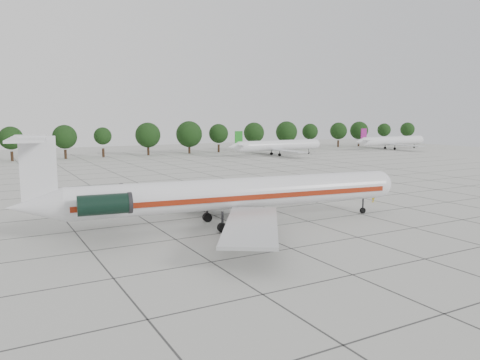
{
  "coord_description": "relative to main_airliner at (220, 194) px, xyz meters",
  "views": [
    {
      "loc": [
        -31.96,
        -49.52,
        12.0
      ],
      "look_at": [
        -2.47,
        3.46,
        3.5
      ],
      "focal_mm": 35.0,
      "sensor_mm": 36.0,
      "label": 1
    }
  ],
  "objects": [
    {
      "name": "apron_joints",
      "position": [
        9.82,
        20.31,
        -3.54
      ],
      "size": [
        170.0,
        170.0,
        0.02
      ],
      "primitive_type": "cube",
      "color": "#383838",
      "rests_on": "ground"
    },
    {
      "name": "ground_crew",
      "position": [
        24.87,
        2.42,
        -2.61
      ],
      "size": [
        0.82,
        0.8,
        1.89
      ],
      "primitive_type": "imported",
      "rotation": [
        0.0,
        0.0,
        3.88
      ],
      "color": "#DDB70D",
      "rests_on": "ground"
    },
    {
      "name": "tree_line",
      "position": [
        -1.86,
        90.31,
        2.43
      ],
      "size": [
        249.86,
        8.44,
        10.22
      ],
      "color": "#332114",
      "rests_on": "ground"
    },
    {
      "name": "bg_airliner_d",
      "position": [
        54.92,
        71.18,
        -0.64
      ],
      "size": [
        28.24,
        27.2,
        7.4
      ],
      "color": "silver",
      "rests_on": "ground"
    },
    {
      "name": "ground",
      "position": [
        9.82,
        5.31,
        -3.55
      ],
      "size": [
        260.0,
        260.0,
        0.0
      ],
      "primitive_type": "plane",
      "color": "#BABAB2",
      "rests_on": "ground"
    },
    {
      "name": "bg_airliner_e",
      "position": [
        103.3,
        72.39,
        -0.64
      ],
      "size": [
        28.24,
        27.2,
        7.4
      ],
      "color": "silver",
      "rests_on": "ground"
    },
    {
      "name": "main_airliner",
      "position": [
        0.0,
        0.0,
        0.0
      ],
      "size": [
        42.75,
        33.43,
        10.06
      ],
      "rotation": [
        0.0,
        0.0,
        -0.13
      ],
      "color": "silver",
      "rests_on": "ground"
    }
  ]
}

